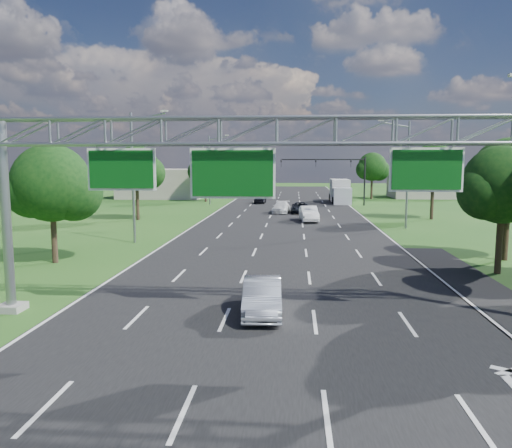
# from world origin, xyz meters

# --- Properties ---
(ground) EXTENTS (220.00, 220.00, 0.00)m
(ground) POSITION_xyz_m (0.00, 30.00, 0.00)
(ground) COLOR #1F5018
(ground) RESTS_ON ground
(road) EXTENTS (18.00, 180.00, 0.02)m
(road) POSITION_xyz_m (0.00, 30.00, 0.00)
(road) COLOR black
(road) RESTS_ON ground
(road_flare) EXTENTS (3.00, 30.00, 0.02)m
(road_flare) POSITION_xyz_m (10.20, 14.00, 0.00)
(road_flare) COLOR black
(road_flare) RESTS_ON ground
(sign_gantry) EXTENTS (23.50, 1.00, 9.56)m
(sign_gantry) POSITION_xyz_m (0.33, 12.00, 6.89)
(sign_gantry) COLOR gray
(sign_gantry) RESTS_ON ground
(traffic_signal) EXTENTS (12.21, 0.24, 7.00)m
(traffic_signal) POSITION_xyz_m (7.48, 65.00, 5.17)
(traffic_signal) COLOR black
(traffic_signal) RESTS_ON ground
(streetlight_l_near) EXTENTS (2.97, 0.22, 10.16)m
(streetlight_l_near) POSITION_xyz_m (-11.30, 30.00, 5.58)
(streetlight_l_near) COLOR gray
(streetlight_l_near) RESTS_ON ground
(streetlight_l_far) EXTENTS (2.97, 0.22, 10.16)m
(streetlight_l_far) POSITION_xyz_m (-11.30, 65.00, 5.58)
(streetlight_l_far) COLOR gray
(streetlight_l_far) RESTS_ON ground
(streetlight_r_mid) EXTENTS (2.97, 0.22, 10.16)m
(streetlight_r_mid) POSITION_xyz_m (11.30, 40.00, 5.58)
(streetlight_r_mid) COLOR gray
(streetlight_r_mid) RESTS_ON ground
(tree_verge_la) EXTENTS (5.76, 4.80, 7.40)m
(tree_verge_la) POSITION_xyz_m (-13.92, 22.04, 4.76)
(tree_verge_la) COLOR #2D2116
(tree_verge_la) RESTS_ON ground
(tree_verge_lb) EXTENTS (5.76, 4.80, 8.06)m
(tree_verge_lb) POSITION_xyz_m (-15.92, 45.04, 5.41)
(tree_verge_lb) COLOR #2D2116
(tree_verge_lb) RESTS_ON ground
(tree_verge_lc) EXTENTS (5.76, 4.80, 7.62)m
(tree_verge_lc) POSITION_xyz_m (-12.92, 70.04, 4.98)
(tree_verge_lc) COLOR #2D2116
(tree_verge_lc) RESTS_ON ground
(tree_verge_rd) EXTENTS (5.76, 4.80, 8.28)m
(tree_verge_rd) POSITION_xyz_m (16.08, 48.04, 5.63)
(tree_verge_rd) COLOR #2D2116
(tree_verge_rd) RESTS_ON ground
(tree_verge_re) EXTENTS (5.76, 4.80, 7.84)m
(tree_verge_re) POSITION_xyz_m (14.08, 78.04, 5.20)
(tree_verge_re) COLOR #2D2116
(tree_verge_re) RESTS_ON ground
(building_left) EXTENTS (14.00, 10.00, 5.00)m
(building_left) POSITION_xyz_m (-22.00, 78.00, 2.50)
(building_left) COLOR #A49B89
(building_left) RESTS_ON ground
(building_right) EXTENTS (12.00, 9.00, 4.00)m
(building_right) POSITION_xyz_m (24.00, 82.00, 2.00)
(building_right) COLOR #A49B89
(building_right) RESTS_ON ground
(silver_sedan) EXTENTS (1.81, 4.55, 1.47)m
(silver_sedan) POSITION_xyz_m (-0.35, 12.43, 0.74)
(silver_sedan) COLOR silver
(silver_sedan) RESTS_ON ground
(car_queue_a) EXTENTS (2.33, 4.87, 1.37)m
(car_queue_a) POSITION_xyz_m (-0.65, 53.74, 0.69)
(car_queue_a) COLOR white
(car_queue_a) RESTS_ON ground
(car_queue_b) EXTENTS (2.22, 4.71, 1.30)m
(car_queue_b) POSITION_xyz_m (1.67, 53.68, 0.65)
(car_queue_b) COLOR black
(car_queue_b) RESTS_ON ground
(car_queue_c) EXTENTS (1.77, 4.10, 1.38)m
(car_queue_c) POSITION_xyz_m (-4.23, 67.75, 0.69)
(car_queue_c) COLOR black
(car_queue_c) RESTS_ON ground
(car_queue_d) EXTENTS (2.13, 5.02, 1.61)m
(car_queue_d) POSITION_xyz_m (2.50, 45.12, 0.81)
(car_queue_d) COLOR white
(car_queue_d) RESTS_ON ground
(box_truck) EXTENTS (2.87, 9.38, 3.55)m
(box_truck) POSITION_xyz_m (8.00, 70.08, 1.70)
(box_truck) COLOR silver
(box_truck) RESTS_ON ground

